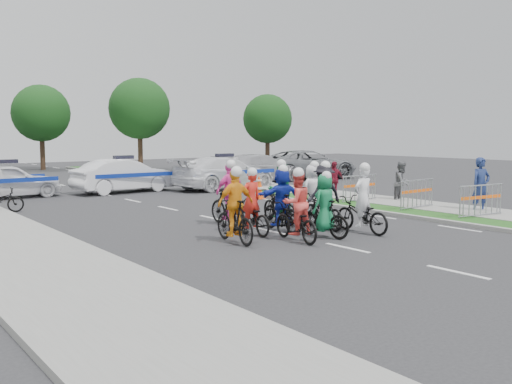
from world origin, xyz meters
TOP-DOWN VIEW (x-y plane):
  - ground at (0.00, 0.00)m, footprint 90.00×90.00m
  - curb_right at (5.10, 5.00)m, footprint 0.20×60.00m
  - grass_strip at (5.80, 5.00)m, footprint 1.20×60.00m
  - sidewalk_right at (7.60, 5.00)m, footprint 2.40×60.00m
  - sidewalk_left at (-6.50, 5.00)m, footprint 3.00×60.00m
  - rider_0 at (1.85, 1.26)m, footprint 0.71×1.93m
  - rider_1 at (0.54, 1.38)m, footprint 0.79×1.73m
  - rider_2 at (-0.41, 1.41)m, footprint 0.90×1.93m
  - rider_3 at (-1.78, 2.17)m, footprint 1.01×1.89m
  - rider_4 at (1.48, 2.39)m, footprint 1.19×2.02m
  - rider_5 at (0.25, 2.79)m, footprint 1.54×1.84m
  - rider_6 at (-0.74, 2.92)m, footprint 0.73×1.82m
  - rider_7 at (1.95, 3.36)m, footprint 0.80×1.82m
  - rider_8 at (1.18, 4.00)m, footprint 0.95×2.00m
  - rider_9 at (-0.34, 4.50)m, footprint 1.00×1.89m
  - police_car_0 at (-3.83, 16.04)m, footprint 4.43×1.98m
  - police_car_1 at (1.12, 15.32)m, footprint 4.85×2.07m
  - police_car_2 at (5.75, 13.83)m, footprint 5.63×2.63m
  - civilian_sedan at (9.32, 15.71)m, footprint 5.68×2.84m
  - civilian_suv at (13.22, 16.02)m, footprint 6.53×3.72m
  - spectator_0 at (7.96, 1.42)m, footprint 0.81×0.64m
  - spectator_1 at (8.26, 5.01)m, footprint 0.91×0.78m
  - spectator_2 at (7.29, 7.83)m, footprint 0.99×0.70m
  - barrier_0 at (6.70, 0.63)m, footprint 2.05×0.76m
  - barrier_1 at (6.70, 3.09)m, footprint 2.03×0.64m
  - barrier_2 at (6.70, 5.81)m, footprint 2.02×0.60m
  - cone_0 at (4.53, 9.41)m, footprint 0.40×0.40m
  - cone_1 at (6.96, 12.62)m, footprint 0.40×0.40m
  - tree_1 at (9.00, 30.00)m, footprint 4.55×4.55m
  - tree_2 at (18.00, 26.00)m, footprint 3.85×3.85m
  - tree_4 at (3.00, 34.00)m, footprint 4.20×4.20m

SIDE VIEW (x-z plane):
  - ground at x=0.00m, z-range 0.00..0.00m
  - grass_strip at x=5.80m, z-range 0.00..0.11m
  - curb_right at x=5.10m, z-range 0.00..0.12m
  - sidewalk_right at x=7.60m, z-range 0.00..0.13m
  - sidewalk_left at x=-6.50m, z-range 0.00..0.13m
  - cone_0 at x=4.53m, z-range -0.01..0.69m
  - cone_1 at x=6.96m, z-range -0.01..0.69m
  - barrier_0 at x=6.70m, z-range 0.00..1.12m
  - barrier_1 at x=6.70m, z-range 0.00..1.12m
  - barrier_2 at x=6.70m, z-range 0.00..1.12m
  - rider_6 at x=-0.74m, z-range -0.31..1.52m
  - rider_0 at x=1.85m, z-range -0.33..1.62m
  - rider_1 at x=0.54m, z-range -0.19..1.57m
  - rider_2 at x=-0.41m, z-range -0.24..1.65m
  - rider_8 at x=1.18m, z-range -0.26..1.70m
  - police_car_0 at x=-3.83m, z-range 0.00..1.48m
  - rider_7 at x=1.95m, z-range -0.21..1.70m
  - rider_3 at x=-1.78m, z-range -0.23..1.72m
  - rider_9 at x=-0.34m, z-range -0.23..1.74m
  - rider_4 at x=1.48m, z-range -0.23..1.74m
  - police_car_1 at x=1.12m, z-range 0.00..1.55m
  - spectator_2 at x=7.29m, z-range 0.00..1.56m
  - rider_5 at x=0.25m, z-range -0.15..1.73m
  - civilian_sedan at x=9.32m, z-range 0.00..1.58m
  - police_car_2 at x=5.75m, z-range 0.00..1.59m
  - spectator_1 at x=8.26m, z-range 0.00..1.62m
  - civilian_suv at x=13.22m, z-range 0.00..1.72m
  - spectator_0 at x=7.96m, z-range 0.00..1.93m
  - tree_2 at x=18.00m, z-range 0.95..6.72m
  - tree_4 at x=3.00m, z-range 1.04..7.34m
  - tree_1 at x=9.00m, z-range 1.12..7.95m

